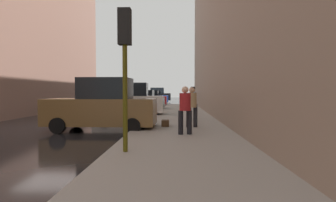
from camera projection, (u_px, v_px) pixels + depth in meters
ground_plane at (50, 128)px, 11.97m from camera, size 120.00×120.00×0.00m
sidewalk at (181, 127)px, 11.78m from camera, size 4.00×40.00×0.15m
parked_bronze_suv at (103, 107)px, 11.19m from camera, size 4.63×2.13×2.25m
parked_white_van at (130, 101)px, 17.71m from camera, size 4.66×2.18×2.25m
parked_dark_green_sedan at (141, 101)px, 23.44m from camera, size 4.27×2.19×1.79m
parked_red_hatchback at (148, 99)px, 29.57m from camera, size 4.23×2.11×1.79m
parked_blue_sedan at (153, 97)px, 35.35m from camera, size 4.27×2.19×1.79m
parked_black_suv at (156, 95)px, 41.28m from camera, size 4.65×2.17×2.25m
fire_hydrant at (156, 109)px, 17.70m from camera, size 0.42×0.22×0.70m
traffic_light at (125, 49)px, 6.58m from camera, size 0.32×0.32×3.60m
pedestrian_with_beanie at (193, 102)px, 13.93m from camera, size 0.50×0.40×1.78m
pedestrian_in_tan_coat at (192, 105)px, 11.17m from camera, size 0.53×0.50×1.71m
pedestrian_in_red_jacket at (185, 108)px, 9.31m from camera, size 0.53×0.48×1.71m
duffel_bag at (165, 123)px, 11.48m from camera, size 0.32×0.44×0.28m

